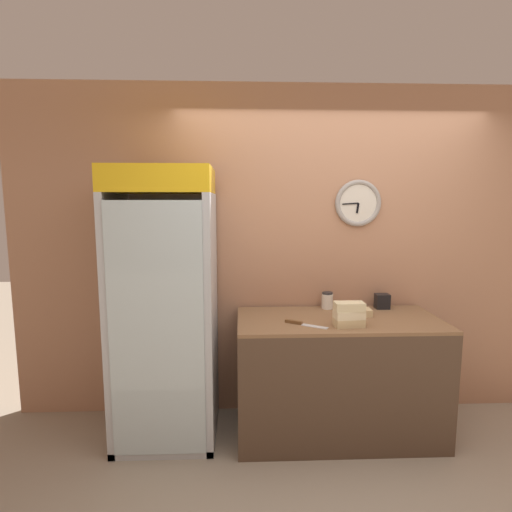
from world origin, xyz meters
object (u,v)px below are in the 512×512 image
at_px(beverage_cooler, 166,293).
at_px(sandwich_stack_middle, 349,314).
at_px(sandwich_flat_left, 359,312).
at_px(napkin_dispenser, 382,301).
at_px(sandwich_stack_top, 349,306).
at_px(chefs_knife, 300,323).
at_px(sandwich_stack_bottom, 349,322).
at_px(condiment_jar, 327,300).

height_order(beverage_cooler, sandwich_stack_middle, beverage_cooler).
bearing_deg(sandwich_flat_left, napkin_dispenser, 38.43).
bearing_deg(sandwich_flat_left, sandwich_stack_middle, -119.67).
bearing_deg(sandwich_stack_top, chefs_knife, 169.80).
relative_size(sandwich_flat_left, napkin_dispenser, 1.53).
relative_size(sandwich_stack_bottom, chefs_knife, 0.74).
xyz_separation_m(chefs_knife, condiment_jar, (0.29, 0.42, 0.06)).
height_order(sandwich_stack_bottom, chefs_knife, sandwich_stack_bottom).
distance_m(sandwich_stack_top, sandwich_flat_left, 0.33).
height_order(sandwich_stack_middle, sandwich_flat_left, sandwich_stack_middle).
distance_m(sandwich_stack_middle, sandwich_flat_left, 0.31).
bearing_deg(condiment_jar, sandwich_stack_top, -84.38).
bearing_deg(beverage_cooler, sandwich_flat_left, -0.18).
bearing_deg(napkin_dispenser, sandwich_stack_top, -130.89).
distance_m(sandwich_stack_bottom, condiment_jar, 0.49).
height_order(sandwich_flat_left, condiment_jar, condiment_jar).
distance_m(sandwich_flat_left, napkin_dispenser, 0.32).
height_order(sandwich_stack_middle, napkin_dispenser, napkin_dispenser).
height_order(sandwich_stack_top, napkin_dispenser, sandwich_stack_top).
height_order(sandwich_stack_bottom, condiment_jar, condiment_jar).
height_order(sandwich_flat_left, chefs_knife, sandwich_flat_left).
bearing_deg(sandwich_stack_middle, sandwich_flat_left, 60.33).
relative_size(sandwich_stack_bottom, condiment_jar, 1.59).
bearing_deg(sandwich_stack_top, beverage_cooler, 168.42).
xyz_separation_m(beverage_cooler, sandwich_stack_bottom, (1.31, -0.27, -0.16)).
relative_size(beverage_cooler, sandwich_flat_left, 10.98).
bearing_deg(sandwich_stack_bottom, sandwich_stack_top, 0.00).
distance_m(sandwich_stack_bottom, chefs_knife, 0.34).
xyz_separation_m(sandwich_flat_left, chefs_knife, (-0.48, -0.20, -0.02)).
xyz_separation_m(sandwich_stack_top, chefs_knife, (-0.33, 0.06, -0.14)).
bearing_deg(sandwich_flat_left, beverage_cooler, 179.82).
bearing_deg(napkin_dispenser, sandwich_stack_middle, -130.89).
relative_size(sandwich_stack_middle, napkin_dispenser, 1.77).
distance_m(sandwich_stack_bottom, sandwich_flat_left, 0.30).
relative_size(beverage_cooler, chefs_knife, 6.91).
height_order(beverage_cooler, condiment_jar, beverage_cooler).
bearing_deg(beverage_cooler, napkin_dispenser, 6.45).
distance_m(chefs_knife, napkin_dispenser, 0.84).
height_order(sandwich_stack_top, sandwich_flat_left, sandwich_stack_top).
bearing_deg(sandwich_stack_middle, condiment_jar, 95.62).
bearing_deg(beverage_cooler, sandwich_stack_bottom, -11.58).
xyz_separation_m(sandwich_flat_left, condiment_jar, (-0.20, 0.22, 0.04)).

